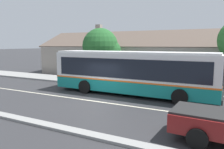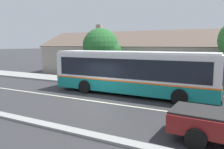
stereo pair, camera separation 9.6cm
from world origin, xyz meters
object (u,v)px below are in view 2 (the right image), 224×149
bench_by_building (91,77)px  bench_down_street (128,80)px  street_tree_secondary (103,48)px  transit_bus (132,72)px

bench_by_building → bench_down_street: (3.92, -0.15, -0.01)m
bench_down_street → street_tree_secondary: size_ratio=0.30×
transit_bus → bench_down_street: (-1.44, 2.63, -1.14)m
transit_bus → street_tree_secondary: bearing=139.5°
transit_bus → bench_down_street: bearing=118.8°
bench_down_street → street_tree_secondary: bearing=156.4°
bench_by_building → bench_down_street: 3.92m
bench_by_building → street_tree_secondary: street_tree_secondary is taller
transit_bus → bench_by_building: 6.14m
bench_by_building → street_tree_secondary: size_ratio=0.33×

